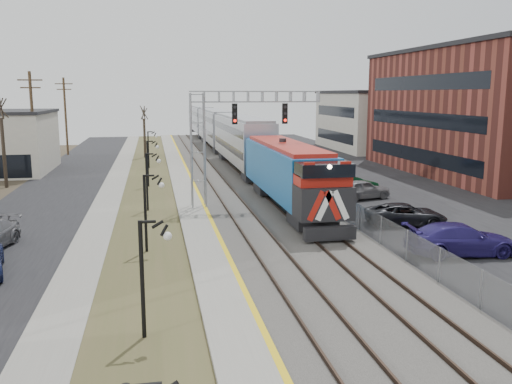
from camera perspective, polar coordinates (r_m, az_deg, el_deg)
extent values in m
cube|color=black|center=(45.48, -20.74, -0.41)|extent=(7.00, 120.00, 0.04)
cube|color=gray|center=(44.91, -15.08, -0.20)|extent=(2.00, 120.00, 0.08)
cube|color=#454726|center=(44.78, -11.25, -0.08)|extent=(4.00, 120.00, 0.06)
cube|color=gray|center=(44.83, -7.42, 0.16)|extent=(2.00, 120.00, 0.24)
cube|color=#595651|center=(45.39, -1.11, 0.35)|extent=(8.00, 120.00, 0.20)
cube|color=black|center=(48.84, 12.90, 0.70)|extent=(16.00, 120.00, 0.04)
cube|color=gold|center=(44.86, -6.31, 0.36)|extent=(0.24, 120.00, 0.01)
cube|color=#2D2119|center=(44.98, -4.57, 0.45)|extent=(0.08, 120.00, 0.15)
cube|color=#2D2119|center=(45.17, -2.68, 0.51)|extent=(0.08, 120.00, 0.15)
cube|color=#2D2119|center=(45.49, -0.18, 0.60)|extent=(0.08, 120.00, 0.15)
cube|color=#2D2119|center=(45.78, 1.66, 0.65)|extent=(0.08, 120.00, 0.15)
cube|color=#125598|center=(36.73, 3.53, 1.72)|extent=(3.00, 17.00, 4.25)
cube|color=black|center=(28.90, 7.76, -4.32)|extent=(2.80, 0.50, 0.70)
cube|color=#A0A3AA|center=(56.42, -1.58, 5.29)|extent=(3.00, 22.00, 5.33)
cube|color=#A0A3AA|center=(78.95, -4.26, 6.70)|extent=(3.00, 22.00, 5.33)
cube|color=#A0A3AA|center=(101.60, -5.75, 7.47)|extent=(3.00, 22.00, 5.33)
cube|color=gray|center=(37.40, -6.14, 4.19)|extent=(1.00, 1.00, 8.00)
cube|color=gray|center=(37.72, -0.09, 10.00)|extent=(9.00, 0.80, 0.80)
cube|color=black|center=(37.05, -2.26, 8.21)|extent=(0.35, 0.25, 1.40)
cube|color=black|center=(37.73, 3.05, 8.24)|extent=(0.35, 0.25, 1.40)
cylinder|color=black|center=(18.08, -11.89, -9.14)|extent=(0.14, 0.14, 4.00)
cylinder|color=black|center=(27.72, -11.56, -2.30)|extent=(0.14, 0.14, 4.00)
cylinder|color=black|center=(37.54, -11.41, 0.98)|extent=(0.14, 0.14, 4.00)
cylinder|color=black|center=(47.44, -11.32, 2.90)|extent=(0.14, 0.14, 4.00)
cylinder|color=black|center=(59.37, -11.25, 4.36)|extent=(0.14, 0.14, 4.00)
cylinder|color=#4C3823|center=(55.25, -22.41, 6.48)|extent=(0.28, 0.28, 10.00)
cylinder|color=#4C3823|center=(74.94, -19.40, 7.48)|extent=(0.28, 0.28, 10.00)
cube|color=gray|center=(46.15, 4.03, 1.37)|extent=(0.04, 120.00, 1.60)
cube|color=brown|center=(59.45, 23.74, 7.57)|extent=(16.00, 26.00, 12.00)
cube|color=#B8B3A1|center=(81.39, 13.64, 7.24)|extent=(16.00, 18.00, 8.00)
cylinder|color=#382D23|center=(50.87, -25.01, 3.73)|extent=(0.30, 0.30, 5.95)
cylinder|color=#382D23|center=(69.29, -11.64, 5.55)|extent=(0.30, 0.30, 4.90)
imported|color=black|center=(34.17, 15.49, -2.37)|extent=(5.20, 3.18, 1.35)
imported|color=navy|center=(28.84, 20.71, -4.75)|extent=(5.62, 2.67, 1.58)
imported|color=slate|center=(41.89, 11.06, 0.24)|extent=(4.81, 2.93, 1.53)
imported|color=#0C3C1E|center=(43.71, 9.93, 0.68)|extent=(4.84, 2.76, 1.51)
imported|color=navy|center=(56.50, 4.80, 2.90)|extent=(5.05, 2.57, 1.41)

